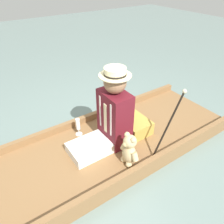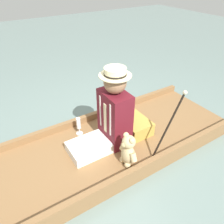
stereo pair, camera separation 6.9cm
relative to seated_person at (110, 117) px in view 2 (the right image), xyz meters
name	(u,v)px [view 2 (the right image)]	position (x,y,z in m)	size (l,w,h in m)	color
ground_plane	(113,148)	(0.00, -0.03, -0.47)	(16.00, 16.00, 0.00)	slate
punt_boat	(113,144)	(0.00, -0.03, -0.41)	(1.09, 2.95, 0.20)	brown
seat_cushion	(134,125)	(0.04, -0.36, -0.28)	(0.42, 0.30, 0.16)	#B7933D
seated_person	(110,117)	(0.00, 0.00, 0.00)	(0.36, 0.70, 0.89)	white
teddy_bear	(128,151)	(-0.36, 0.02, -0.19)	(0.26, 0.15, 0.37)	tan
wine_glass	(79,124)	(0.33, 0.23, -0.22)	(0.08, 0.08, 0.22)	silver
walking_cane	(171,120)	(-0.44, -0.43, 0.06)	(0.04, 0.34, 0.72)	black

